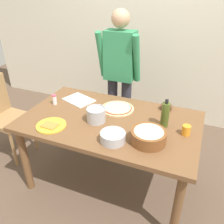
{
  "coord_description": "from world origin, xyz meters",
  "views": [
    {
      "loc": [
        0.71,
        -1.68,
        1.87
      ],
      "look_at": [
        0.0,
        0.05,
        0.81
      ],
      "focal_mm": 37.51,
      "sensor_mm": 36.0,
      "label": 1
    }
  ],
  "objects_px": {
    "plate_with_slice": "(51,125)",
    "popcorn_bowl": "(148,135)",
    "olive_oil_bottle": "(165,115)",
    "person_cook": "(120,72)",
    "mixing_bowl_steel": "(113,137)",
    "steel_pot": "(96,115)",
    "chair_wooden_left": "(3,113)",
    "salt_shaker": "(54,99)",
    "cutting_board_white": "(79,100)",
    "small_sauce_bowl": "(166,107)",
    "dining_table": "(110,128)",
    "cup_orange": "(186,130)",
    "pizza_raw_on_board": "(117,108)"
  },
  "relations": [
    {
      "from": "plate_with_slice",
      "to": "popcorn_bowl",
      "type": "relative_size",
      "value": 0.93
    },
    {
      "from": "popcorn_bowl",
      "to": "olive_oil_bottle",
      "type": "bearing_deg",
      "value": 75.98
    },
    {
      "from": "person_cook",
      "to": "mixing_bowl_steel",
      "type": "relative_size",
      "value": 8.1
    },
    {
      "from": "steel_pot",
      "to": "chair_wooden_left",
      "type": "bearing_deg",
      "value": 176.98
    },
    {
      "from": "salt_shaker",
      "to": "cutting_board_white",
      "type": "height_order",
      "value": "salt_shaker"
    },
    {
      "from": "mixing_bowl_steel",
      "to": "small_sauce_bowl",
      "type": "relative_size",
      "value": 1.82
    },
    {
      "from": "dining_table",
      "to": "cup_orange",
      "type": "height_order",
      "value": "cup_orange"
    },
    {
      "from": "chair_wooden_left",
      "to": "person_cook",
      "type": "bearing_deg",
      "value": 34.18
    },
    {
      "from": "steel_pot",
      "to": "cup_orange",
      "type": "height_order",
      "value": "steel_pot"
    },
    {
      "from": "small_sauce_bowl",
      "to": "person_cook",
      "type": "bearing_deg",
      "value": 149.3
    },
    {
      "from": "dining_table",
      "to": "steel_pot",
      "type": "distance_m",
      "value": 0.2
    },
    {
      "from": "chair_wooden_left",
      "to": "popcorn_bowl",
      "type": "xyz_separation_m",
      "value": [
        1.73,
        -0.19,
        0.28
      ]
    },
    {
      "from": "plate_with_slice",
      "to": "small_sauce_bowl",
      "type": "distance_m",
      "value": 1.1
    },
    {
      "from": "pizza_raw_on_board",
      "to": "plate_with_slice",
      "type": "bearing_deg",
      "value": -129.76
    },
    {
      "from": "plate_with_slice",
      "to": "olive_oil_bottle",
      "type": "xyz_separation_m",
      "value": [
        0.91,
        0.38,
        0.11
      ]
    },
    {
      "from": "mixing_bowl_steel",
      "to": "cutting_board_white",
      "type": "relative_size",
      "value": 0.67
    },
    {
      "from": "dining_table",
      "to": "mixing_bowl_steel",
      "type": "height_order",
      "value": "mixing_bowl_steel"
    },
    {
      "from": "salt_shaker",
      "to": "chair_wooden_left",
      "type": "bearing_deg",
      "value": -174.08
    },
    {
      "from": "olive_oil_bottle",
      "to": "salt_shaker",
      "type": "xyz_separation_m",
      "value": [
        -1.11,
        -0.02,
        -0.06
      ]
    },
    {
      "from": "dining_table",
      "to": "person_cook",
      "type": "relative_size",
      "value": 0.99
    },
    {
      "from": "dining_table",
      "to": "small_sauce_bowl",
      "type": "height_order",
      "value": "small_sauce_bowl"
    },
    {
      "from": "popcorn_bowl",
      "to": "chair_wooden_left",
      "type": "bearing_deg",
      "value": 173.72
    },
    {
      "from": "mixing_bowl_steel",
      "to": "cutting_board_white",
      "type": "distance_m",
      "value": 0.8
    },
    {
      "from": "salt_shaker",
      "to": "popcorn_bowl",
      "type": "bearing_deg",
      "value": -14.05
    },
    {
      "from": "mixing_bowl_steel",
      "to": "olive_oil_bottle",
      "type": "distance_m",
      "value": 0.5
    },
    {
      "from": "pizza_raw_on_board",
      "to": "steel_pot",
      "type": "distance_m",
      "value": 0.3
    },
    {
      "from": "dining_table",
      "to": "chair_wooden_left",
      "type": "xyz_separation_m",
      "value": [
        -1.32,
        -0.01,
        -0.13
      ]
    },
    {
      "from": "dining_table",
      "to": "pizza_raw_on_board",
      "type": "relative_size",
      "value": 4.96
    },
    {
      "from": "popcorn_bowl",
      "to": "small_sauce_bowl",
      "type": "bearing_deg",
      "value": 87.27
    },
    {
      "from": "popcorn_bowl",
      "to": "pizza_raw_on_board",
      "type": "bearing_deg",
      "value": 135.6
    },
    {
      "from": "steel_pot",
      "to": "small_sauce_bowl",
      "type": "bearing_deg",
      "value": 40.31
    },
    {
      "from": "pizza_raw_on_board",
      "to": "popcorn_bowl",
      "type": "relative_size",
      "value": 1.15
    },
    {
      "from": "person_cook",
      "to": "pizza_raw_on_board",
      "type": "xyz_separation_m",
      "value": [
        0.19,
        -0.55,
        -0.17
      ]
    },
    {
      "from": "mixing_bowl_steel",
      "to": "small_sauce_bowl",
      "type": "xyz_separation_m",
      "value": [
        0.29,
        0.68,
        -0.01
      ]
    },
    {
      "from": "dining_table",
      "to": "small_sauce_bowl",
      "type": "relative_size",
      "value": 14.55
    },
    {
      "from": "pizza_raw_on_board",
      "to": "mixing_bowl_steel",
      "type": "distance_m",
      "value": 0.53
    },
    {
      "from": "chair_wooden_left",
      "to": "cup_orange",
      "type": "bearing_deg",
      "value": 0.68
    },
    {
      "from": "dining_table",
      "to": "cup_orange",
      "type": "relative_size",
      "value": 18.82
    },
    {
      "from": "pizza_raw_on_board",
      "to": "salt_shaker",
      "type": "height_order",
      "value": "salt_shaker"
    },
    {
      "from": "popcorn_bowl",
      "to": "cup_orange",
      "type": "distance_m",
      "value": 0.34
    },
    {
      "from": "person_cook",
      "to": "popcorn_bowl",
      "type": "xyz_separation_m",
      "value": [
        0.6,
        -0.96,
        -0.12
      ]
    },
    {
      "from": "cup_orange",
      "to": "cutting_board_white",
      "type": "bearing_deg",
      "value": 169.22
    },
    {
      "from": "chair_wooden_left",
      "to": "small_sauce_bowl",
      "type": "relative_size",
      "value": 8.64
    },
    {
      "from": "person_cook",
      "to": "salt_shaker",
      "type": "distance_m",
      "value": 0.83
    },
    {
      "from": "dining_table",
      "to": "cutting_board_white",
      "type": "relative_size",
      "value": 5.33
    },
    {
      "from": "salt_shaker",
      "to": "pizza_raw_on_board",
      "type": "bearing_deg",
      "value": 12.88
    },
    {
      "from": "popcorn_bowl",
      "to": "steel_pot",
      "type": "xyz_separation_m",
      "value": [
        -0.51,
        0.13,
        0.0
      ]
    },
    {
      "from": "mixing_bowl_steel",
      "to": "cup_orange",
      "type": "distance_m",
      "value": 0.61
    },
    {
      "from": "chair_wooden_left",
      "to": "cup_orange",
      "type": "distance_m",
      "value": 2.01
    },
    {
      "from": "small_sauce_bowl",
      "to": "steel_pot",
      "type": "xyz_separation_m",
      "value": [
        -0.54,
        -0.46,
        0.04
      ]
    }
  ]
}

